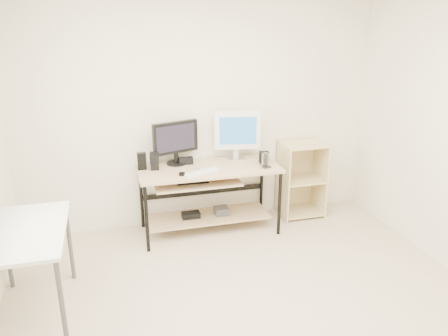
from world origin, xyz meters
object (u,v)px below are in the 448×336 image
at_px(desk, 207,186).
at_px(shelf_unit, 300,178).
at_px(side_table, 25,240).
at_px(black_monitor, 176,140).
at_px(white_imac, 237,132).
at_px(audio_controller, 142,161).

bearing_deg(desk, shelf_unit, 7.77).
distance_m(side_table, black_monitor, 1.88).
height_order(shelf_unit, white_imac, white_imac).
bearing_deg(desk, black_monitor, 146.92).
bearing_deg(black_monitor, side_table, -155.36).
bearing_deg(white_imac, black_monitor, -170.48).
height_order(black_monitor, white_imac, white_imac).
relative_size(desk, black_monitor, 2.98).
distance_m(black_monitor, audio_controller, 0.42).
bearing_deg(side_table, white_imac, 31.38).
distance_m(shelf_unit, audio_controller, 1.89).
bearing_deg(black_monitor, desk, -50.96).
bearing_deg(black_monitor, white_imac, -17.66).
height_order(desk, shelf_unit, shelf_unit).
height_order(side_table, shelf_unit, shelf_unit).
xyz_separation_m(black_monitor, white_imac, (0.69, 0.00, 0.05)).
bearing_deg(side_table, shelf_unit, 23.33).
distance_m(side_table, audio_controller, 1.54).
bearing_deg(white_imac, audio_controller, -166.14).
height_order(side_table, audio_controller, audio_controller).
relative_size(desk, side_table, 1.50).
bearing_deg(shelf_unit, audio_controller, -178.34).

